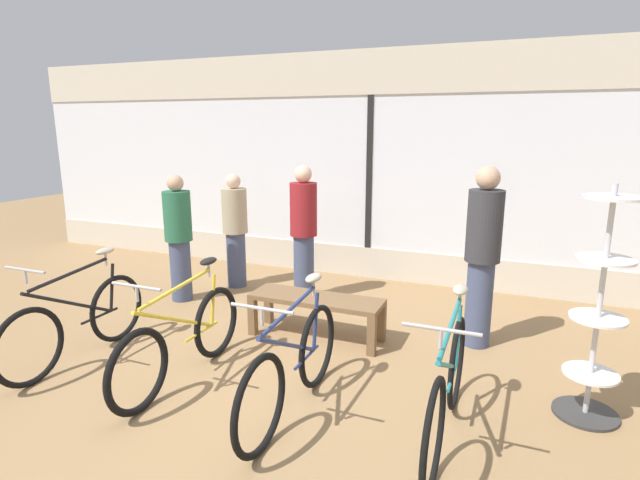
# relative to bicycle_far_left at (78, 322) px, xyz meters

# --- Properties ---
(ground_plane) EXTENTS (24.00, 24.00, 0.00)m
(ground_plane) POSITION_rel_bicycle_far_left_xyz_m (1.74, 0.28, -0.38)
(ground_plane) COLOR #99754C
(shop_back_wall) EXTENTS (12.00, 0.08, 3.20)m
(shop_back_wall) POSITION_rel_bicycle_far_left_xyz_m (1.74, 3.62, 1.25)
(shop_back_wall) COLOR beige
(shop_back_wall) RESTS_ON ground_plane
(bicycle_far_left) EXTENTS (0.46, 1.70, 1.03)m
(bicycle_far_left) POSITION_rel_bicycle_far_left_xyz_m (0.00, 0.00, 0.00)
(bicycle_far_left) COLOR black
(bicycle_far_left) RESTS_ON ground_plane
(bicycle_left) EXTENTS (0.46, 1.75, 1.02)m
(bicycle_left) POSITION_rel_bicycle_far_left_xyz_m (1.16, 0.05, -0.01)
(bicycle_left) COLOR black
(bicycle_left) RESTS_ON ground_plane
(bicycle_right) EXTENTS (0.46, 1.71, 1.04)m
(bicycle_right) POSITION_rel_bicycle_far_left_xyz_m (2.27, -0.06, 0.01)
(bicycle_right) COLOR black
(bicycle_right) RESTS_ON ground_plane
(bicycle_far_right) EXTENTS (0.46, 1.77, 1.05)m
(bicycle_far_right) POSITION_rel_bicycle_far_left_xyz_m (3.42, 0.04, 0.02)
(bicycle_far_right) COLOR black
(bicycle_far_right) RESTS_ON ground_plane
(accessory_rack) EXTENTS (0.48, 0.48, 1.80)m
(accessory_rack) POSITION_rel_bicycle_far_left_xyz_m (4.38, 0.78, 0.35)
(accessory_rack) COLOR #333333
(accessory_rack) RESTS_ON ground_plane
(display_bench) EXTENTS (1.40, 0.44, 0.45)m
(display_bench) POSITION_rel_bicycle_far_left_xyz_m (1.89, 1.32, -0.01)
(display_bench) COLOR brown
(display_bench) RESTS_ON ground_plane
(customer_near_rack) EXTENTS (0.36, 0.36, 1.71)m
(customer_near_rack) POSITION_rel_bicycle_far_left_xyz_m (1.26, 2.40, 0.52)
(customer_near_rack) COLOR #424C6B
(customer_near_rack) RESTS_ON ground_plane
(customer_by_window) EXTENTS (0.48, 0.48, 1.82)m
(customer_by_window) POSITION_rel_bicycle_far_left_xyz_m (3.47, 1.79, 0.58)
(customer_by_window) COLOR #424C6B
(customer_by_window) RESTS_ON ground_plane
(customer_mid_floor) EXTENTS (0.46, 0.46, 1.60)m
(customer_mid_floor) POSITION_rel_bicycle_far_left_xyz_m (-0.17, 1.75, 0.45)
(customer_mid_floor) COLOR #424C6B
(customer_mid_floor) RESTS_ON ground_plane
(customer_near_bench) EXTENTS (0.47, 0.47, 1.56)m
(customer_near_bench) POSITION_rel_bicycle_far_left_xyz_m (0.19, 2.51, 0.43)
(customer_near_bench) COLOR #424C6B
(customer_near_bench) RESTS_ON ground_plane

